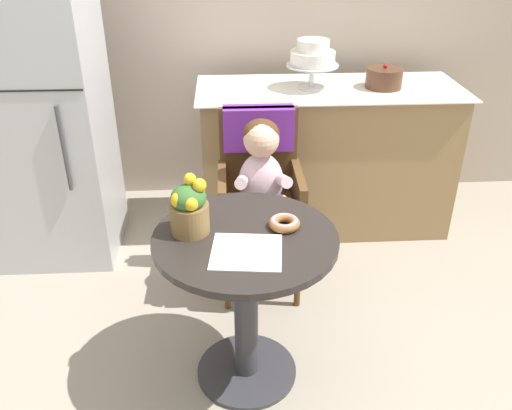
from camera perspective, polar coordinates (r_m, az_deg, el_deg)
name	(u,v)px	position (r m, az deg, el deg)	size (l,w,h in m)	color
ground_plane	(247,372)	(2.52, -0.98, -17.25)	(8.00, 8.00, 0.00)	gray
cafe_table	(246,280)	(2.18, -1.09, -7.98)	(0.72, 0.72, 0.72)	#282321
wicker_chair	(259,172)	(2.74, 0.36, 3.50)	(0.42, 0.45, 0.95)	brown
seated_child	(261,179)	(2.59, 0.59, 2.78)	(0.27, 0.32, 0.73)	silver
paper_napkin	(247,252)	(1.97, -0.92, -4.98)	(0.26, 0.24, 0.00)	white
donut_front	(284,223)	(2.10, 3.02, -1.88)	(0.12, 0.12, 0.04)	#936033
flower_vase	(189,208)	(2.05, -7.12, -0.27)	(0.15, 0.15, 0.24)	brown
display_counter	(325,158)	(3.39, 7.36, 4.99)	(1.56, 0.62, 0.90)	#93754C
tiered_cake_stand	(313,57)	(3.17, 6.03, 15.37)	(0.30, 0.30, 0.28)	silver
round_layer_cake	(384,78)	(3.28, 13.42, 12.98)	(0.21, 0.21, 0.14)	#4C2D1E
refrigerator	(43,113)	(3.16, -21.67, 9.08)	(0.64, 0.63, 1.70)	#B7BABF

